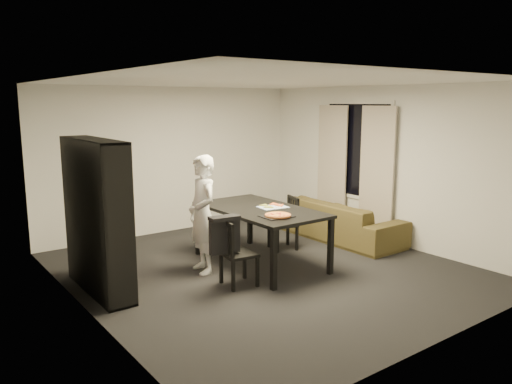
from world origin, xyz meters
TOP-DOWN VIEW (x-y plane):
  - room at (0.00, 0.00)m, footprint 5.01×5.51m
  - window_pane at (2.48, 0.60)m, footprint 0.02×1.40m
  - window_frame at (2.48, 0.60)m, footprint 0.03×1.52m
  - curtain_left at (2.40, 0.08)m, footprint 0.03×0.70m
  - curtain_right at (2.40, 1.12)m, footprint 0.03×0.70m
  - bookshelf at (-2.16, 0.60)m, footprint 0.35×1.50m
  - dining_table at (0.09, 0.25)m, footprint 1.10×1.99m
  - chair_left at (-0.73, -0.27)m, footprint 0.45×0.45m
  - chair_right at (0.91, 0.61)m, footprint 0.48×0.48m
  - draped_jacket at (-0.85, -0.26)m, footprint 0.41×0.21m
  - person at (-0.75, 0.45)m, footprint 0.47×0.64m
  - baking_tray at (-0.06, -0.31)m, footprint 0.41×0.34m
  - pepperoni_pizza at (-0.06, -0.34)m, footprint 0.35×0.35m
  - kitchen_towel at (0.27, 0.19)m, footprint 0.44×0.35m
  - pizza_slices at (0.30, 0.25)m, footprint 0.40×0.35m
  - sofa at (2.01, 0.49)m, footprint 0.89×2.28m

SIDE VIEW (x-z plane):
  - sofa at x=2.01m, z-range 0.00..0.67m
  - chair_right at x=0.91m, z-range 0.06..0.91m
  - chair_left at x=-0.73m, z-range 0.06..0.93m
  - draped_jacket at x=-0.85m, z-range 0.48..0.96m
  - dining_table at x=0.09m, z-range 0.34..1.17m
  - person at x=-0.75m, z-range 0.00..1.63m
  - kitchen_towel at x=0.27m, z-range 0.83..0.84m
  - baking_tray at x=-0.06m, z-range 0.83..0.84m
  - pizza_slices at x=0.30m, z-range 0.84..0.85m
  - pepperoni_pizza at x=-0.06m, z-range 0.84..0.87m
  - bookshelf at x=-2.16m, z-range 0.00..1.90m
  - curtain_left at x=2.40m, z-range 0.02..2.27m
  - curtain_right at x=2.40m, z-range 0.02..2.27m
  - room at x=0.00m, z-range 0.00..2.60m
  - window_pane at x=2.48m, z-range 0.70..2.30m
  - window_frame at x=2.48m, z-range 0.64..2.36m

